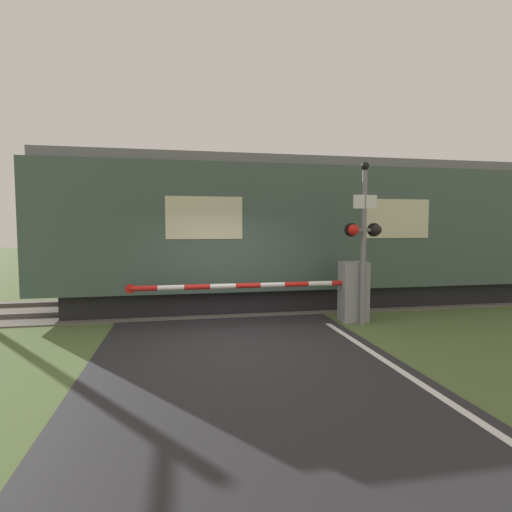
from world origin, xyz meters
The scene contains 5 objects.
ground_plane centered at (0.00, 0.00, 0.00)m, with size 80.00×80.00×0.00m, color #4C6033.
track_bed centered at (0.00, 3.62, 0.02)m, with size 36.00×3.20×0.13m.
train centered at (4.48, 3.62, 2.02)m, with size 17.85×3.00×3.94m.
crossing_barrier centered at (2.55, 1.22, 0.72)m, with size 5.33×0.44×1.38m.
signal_post centered at (2.98, 0.90, 2.04)m, with size 0.84×0.26×3.58m.
Camera 1 is at (-1.00, -7.27, 2.15)m, focal length 28.00 mm.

